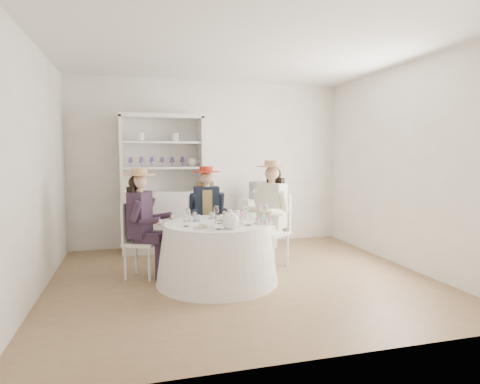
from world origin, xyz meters
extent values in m
plane|color=brown|center=(0.00, 0.00, 0.00)|extent=(4.50, 4.50, 0.00)
plane|color=white|center=(0.00, 0.00, 2.70)|extent=(4.50, 4.50, 0.00)
plane|color=silver|center=(0.00, 2.00, 1.35)|extent=(4.50, 0.00, 4.50)
plane|color=silver|center=(0.00, -2.00, 1.35)|extent=(4.50, 0.00, 4.50)
plane|color=silver|center=(-2.25, 0.00, 1.35)|extent=(0.00, 4.50, 4.50)
plane|color=silver|center=(2.25, 0.00, 1.35)|extent=(0.00, 4.50, 4.50)
cone|color=white|center=(-0.31, -0.03, 0.34)|extent=(1.43, 1.43, 0.69)
cylinder|color=white|center=(-0.31, -0.03, 0.70)|extent=(1.23, 1.23, 0.02)
cube|color=silver|center=(-0.82, 1.70, 0.47)|extent=(1.33, 0.82, 0.94)
cube|color=silver|center=(-0.82, 1.91, 1.51)|extent=(1.20, 0.42, 1.14)
cube|color=silver|center=(-0.82, 1.70, 2.08)|extent=(1.33, 0.82, 0.06)
cube|color=silver|center=(-1.42, 1.70, 1.51)|extent=(0.18, 0.46, 1.14)
cube|color=silver|center=(-0.21, 1.70, 1.51)|extent=(0.18, 0.46, 1.14)
cube|color=silver|center=(-0.82, 1.70, 1.30)|extent=(1.23, 0.75, 0.03)
cube|color=silver|center=(-0.82, 1.70, 1.68)|extent=(1.23, 0.75, 0.03)
sphere|color=white|center=(-0.35, 1.70, 1.38)|extent=(0.15, 0.15, 0.15)
cube|color=silver|center=(0.70, 1.63, 0.39)|extent=(0.54, 0.54, 0.78)
cylinder|color=black|center=(0.70, 1.63, 0.92)|extent=(0.32, 0.32, 0.28)
cube|color=silver|center=(-1.17, 0.38, 0.43)|extent=(0.51, 0.51, 0.04)
cylinder|color=silver|center=(-1.09, 0.18, 0.21)|extent=(0.03, 0.03, 0.42)
cylinder|color=silver|center=(-0.96, 0.45, 0.21)|extent=(0.03, 0.03, 0.42)
cylinder|color=silver|center=(-1.37, 0.31, 0.21)|extent=(0.03, 0.03, 0.42)
cylinder|color=silver|center=(-1.24, 0.58, 0.21)|extent=(0.03, 0.03, 0.42)
cube|color=silver|center=(-1.32, 0.45, 0.68)|extent=(0.18, 0.34, 0.48)
cube|color=black|center=(-1.18, 0.39, 0.78)|extent=(0.32, 0.39, 0.55)
cube|color=black|center=(-1.10, 0.25, 0.50)|extent=(0.34, 0.25, 0.11)
cylinder|color=black|center=(-0.98, 0.20, 0.22)|extent=(0.10, 0.10, 0.44)
cylinder|color=black|center=(-1.23, 0.19, 0.85)|extent=(0.19, 0.15, 0.26)
cube|color=black|center=(-1.03, 0.41, 0.50)|extent=(0.34, 0.25, 0.11)
cylinder|color=black|center=(-0.91, 0.35, 0.22)|extent=(0.10, 0.10, 0.44)
cylinder|color=black|center=(-1.06, 0.55, 0.85)|extent=(0.19, 0.15, 0.26)
cylinder|color=#D8A889|center=(-1.18, 0.39, 1.07)|extent=(0.09, 0.09, 0.08)
sphere|color=#D8A889|center=(-1.18, 0.39, 1.18)|extent=(0.18, 0.18, 0.18)
sphere|color=black|center=(-1.22, 0.41, 1.16)|extent=(0.18, 0.18, 0.18)
cube|color=black|center=(-1.25, 0.42, 0.94)|extent=(0.17, 0.24, 0.36)
cylinder|color=tan|center=(-1.18, 0.39, 1.26)|extent=(0.38, 0.38, 0.01)
cylinder|color=tan|center=(-1.18, 0.39, 1.30)|extent=(0.19, 0.19, 0.08)
cube|color=silver|center=(-0.27, 0.91, 0.43)|extent=(0.40, 0.40, 0.04)
cylinder|color=silver|center=(-0.43, 0.77, 0.21)|extent=(0.03, 0.03, 0.42)
cylinder|color=silver|center=(-0.12, 0.75, 0.21)|extent=(0.03, 0.03, 0.42)
cylinder|color=silver|center=(-0.41, 1.07, 0.21)|extent=(0.03, 0.03, 0.42)
cylinder|color=silver|center=(-0.11, 1.05, 0.21)|extent=(0.03, 0.03, 0.42)
cube|color=silver|center=(-0.26, 1.08, 0.68)|extent=(0.36, 0.05, 0.47)
cube|color=#171F2F|center=(-0.27, 0.93, 0.78)|extent=(0.35, 0.21, 0.55)
cube|color=tan|center=(-0.27, 0.93, 0.78)|extent=(0.14, 0.22, 0.47)
cube|color=#171F2F|center=(-0.36, 0.80, 0.50)|extent=(0.14, 0.33, 0.11)
cylinder|color=#171F2F|center=(-0.36, 0.67, 0.22)|extent=(0.09, 0.09, 0.44)
cylinder|color=#171F2F|center=(-0.46, 0.90, 0.85)|extent=(0.09, 0.17, 0.26)
cube|color=#171F2F|center=(-0.19, 0.79, 0.50)|extent=(0.14, 0.33, 0.11)
cylinder|color=#171F2F|center=(-0.19, 0.66, 0.22)|extent=(0.09, 0.09, 0.44)
cylinder|color=#171F2F|center=(-0.07, 0.88, 0.85)|extent=(0.09, 0.17, 0.26)
cylinder|color=#D8A889|center=(-0.27, 0.93, 1.07)|extent=(0.09, 0.09, 0.08)
sphere|color=#D8A889|center=(-0.27, 0.93, 1.18)|extent=(0.18, 0.18, 0.18)
sphere|color=tan|center=(-0.26, 0.97, 1.16)|extent=(0.18, 0.18, 0.18)
cube|color=tan|center=(-0.26, 1.00, 0.94)|extent=(0.23, 0.09, 0.36)
cylinder|color=red|center=(-0.27, 0.93, 1.26)|extent=(0.38, 0.38, 0.01)
cylinder|color=red|center=(-0.27, 0.93, 1.30)|extent=(0.19, 0.19, 0.08)
cube|color=silver|center=(0.51, 0.42, 0.46)|extent=(0.56, 0.56, 0.04)
cylinder|color=silver|center=(0.29, 0.46, 0.22)|extent=(0.04, 0.04, 0.45)
cylinder|color=silver|center=(0.47, 0.20, 0.22)|extent=(0.04, 0.04, 0.45)
cylinder|color=silver|center=(0.55, 0.65, 0.22)|extent=(0.04, 0.04, 0.45)
cylinder|color=silver|center=(0.74, 0.38, 0.22)|extent=(0.04, 0.04, 0.45)
cube|color=silver|center=(0.66, 0.53, 0.73)|extent=(0.24, 0.33, 0.51)
cube|color=white|center=(0.53, 0.44, 0.83)|extent=(0.37, 0.41, 0.59)
cube|color=white|center=(0.36, 0.43, 0.54)|extent=(0.36, 0.30, 0.12)
cylinder|color=white|center=(0.24, 0.35, 0.23)|extent=(0.10, 0.10, 0.47)
cylinder|color=white|center=(0.38, 0.58, 0.90)|extent=(0.20, 0.17, 0.28)
cube|color=white|center=(0.46, 0.28, 0.54)|extent=(0.36, 0.30, 0.12)
cylinder|color=white|center=(0.35, 0.20, 0.23)|extent=(0.10, 0.10, 0.47)
cylinder|color=white|center=(0.62, 0.24, 0.90)|extent=(0.20, 0.17, 0.28)
cylinder|color=#D8A889|center=(0.53, 0.44, 1.14)|extent=(0.09, 0.09, 0.08)
sphere|color=#D8A889|center=(0.53, 0.44, 1.25)|extent=(0.19, 0.19, 0.19)
sphere|color=black|center=(0.57, 0.46, 1.24)|extent=(0.19, 0.19, 0.19)
cube|color=black|center=(0.60, 0.48, 1.00)|extent=(0.20, 0.25, 0.38)
cylinder|color=tan|center=(0.53, 0.44, 1.35)|extent=(0.40, 0.40, 0.01)
cylinder|color=tan|center=(0.53, 0.44, 1.39)|extent=(0.20, 0.20, 0.08)
cube|color=silver|center=(-0.23, 1.28, 0.42)|extent=(0.53, 0.53, 0.04)
cylinder|color=silver|center=(-0.02, 1.28, 0.20)|extent=(0.03, 0.03, 0.41)
cylinder|color=silver|center=(-0.23, 1.49, 0.20)|extent=(0.03, 0.03, 0.41)
cylinder|color=silver|center=(-0.22, 1.06, 0.20)|extent=(0.03, 0.03, 0.41)
cylinder|color=silver|center=(-0.44, 1.27, 0.20)|extent=(0.03, 0.03, 0.41)
cube|color=silver|center=(-0.34, 1.15, 0.67)|extent=(0.28, 0.26, 0.47)
imported|color=white|center=(-0.53, 0.12, 0.74)|extent=(0.10, 0.10, 0.07)
imported|color=white|center=(-0.31, 0.26, 0.74)|extent=(0.10, 0.10, 0.07)
imported|color=white|center=(-0.04, 0.12, 0.74)|extent=(0.12, 0.12, 0.07)
imported|color=white|center=(-0.08, -0.04, 0.74)|extent=(0.26, 0.26, 0.06)
sphere|color=pink|center=(-0.05, -0.08, 0.80)|extent=(0.07, 0.07, 0.07)
sphere|color=white|center=(-0.06, -0.05, 0.80)|extent=(0.07, 0.07, 0.07)
sphere|color=pink|center=(-0.09, -0.03, 0.80)|extent=(0.07, 0.07, 0.07)
sphere|color=white|center=(-0.12, -0.02, 0.80)|extent=(0.07, 0.07, 0.07)
sphere|color=pink|center=(-0.15, -0.04, 0.80)|extent=(0.07, 0.07, 0.07)
sphere|color=white|center=(-0.17, -0.06, 0.80)|extent=(0.07, 0.07, 0.07)
sphere|color=pink|center=(-0.17, -0.10, 0.80)|extent=(0.07, 0.07, 0.07)
sphere|color=white|center=(-0.15, -0.13, 0.80)|extent=(0.07, 0.07, 0.07)
sphere|color=pink|center=(-0.12, -0.14, 0.80)|extent=(0.07, 0.07, 0.07)
sphere|color=white|center=(-0.09, -0.14, 0.80)|extent=(0.07, 0.07, 0.07)
sphere|color=pink|center=(-0.06, -0.11, 0.80)|extent=(0.07, 0.07, 0.07)
sphere|color=white|center=(-0.25, -0.44, 0.79)|extent=(0.19, 0.19, 0.19)
cylinder|color=white|center=(-0.13, -0.44, 0.80)|extent=(0.11, 0.03, 0.09)
cylinder|color=white|center=(-0.25, -0.44, 0.89)|extent=(0.04, 0.04, 0.02)
cylinder|color=white|center=(-0.52, -0.34, 0.71)|extent=(0.23, 0.23, 0.01)
cube|color=beige|center=(-0.56, -0.36, 0.73)|extent=(0.05, 0.04, 0.03)
cube|color=beige|center=(-0.52, -0.34, 0.75)|extent=(0.06, 0.05, 0.03)
cube|color=beige|center=(-0.48, -0.33, 0.73)|extent=(0.06, 0.06, 0.03)
cube|color=beige|center=(-0.54, -0.31, 0.75)|extent=(0.06, 0.06, 0.03)
cube|color=beige|center=(-0.49, -0.38, 0.73)|extent=(0.06, 0.06, 0.03)
cylinder|color=white|center=(0.20, -0.22, 0.71)|extent=(0.23, 0.23, 0.01)
cylinder|color=white|center=(0.20, -0.22, 0.78)|extent=(0.02, 0.02, 0.15)
cylinder|color=white|center=(0.20, -0.22, 0.86)|extent=(0.17, 0.17, 0.01)
camera|label=1|loc=(-1.25, -4.58, 1.52)|focal=30.00mm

